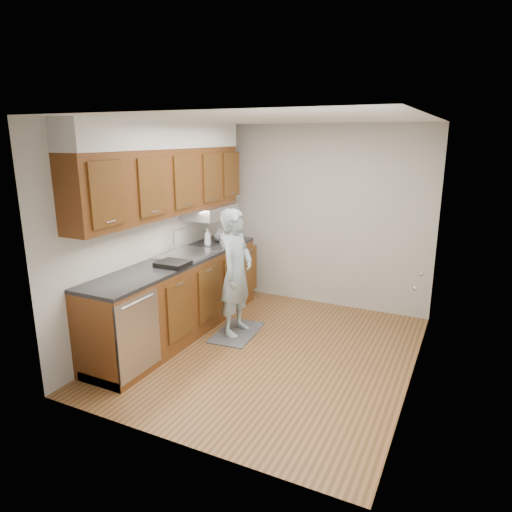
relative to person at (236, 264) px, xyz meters
The scene contains 16 objects.
floor 1.08m from the person, 25.80° to the right, with size 3.50×3.50×0.00m, color #936037.
ceiling 1.74m from the person, 25.80° to the right, with size 3.50×3.50×0.00m, color white.
wall_left 1.04m from the person, 163.41° to the right, with size 0.02×3.50×2.50m, color beige.
wall_right 2.12m from the person, ahead, with size 0.02×3.50×2.50m, color beige.
wall_back 1.62m from the person, 68.78° to the left, with size 3.00×0.02×2.50m, color beige.
counter 0.79m from the person, 156.08° to the right, with size 0.64×2.80×1.30m.
upper_cabinets 1.33m from the person, 163.05° to the right, with size 0.47×2.80×1.21m.
closet_door 2.07m from the person, ahead, with size 0.02×1.22×2.05m, color white.
floor_mat 0.87m from the person, ahead, with size 0.46×0.78×0.01m, color #5B5B5D.
person is the anchor object (origin of this frame).
soap_bottle_a 0.80m from the person, 146.60° to the left, with size 0.09×0.09×0.24m, color white.
soap_bottle_b 0.82m from the person, 130.58° to the left, with size 0.09×0.09×0.19m, color white.
soap_bottle_c 1.03m from the person, 131.91° to the left, with size 0.13×0.13×0.17m, color white.
soda_can 0.65m from the person, 130.98° to the left, with size 0.06×0.06×0.11m, color red.
steel_can 0.54m from the person, 135.77° to the left, with size 0.07×0.07×0.12m, color #A5A5AA.
dish_rack 0.76m from the person, 130.36° to the right, with size 0.34×0.29×0.05m, color black.
Camera 1 is at (1.89, -4.26, 2.35)m, focal length 32.00 mm.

